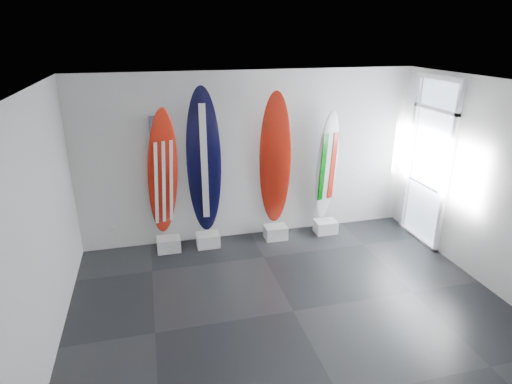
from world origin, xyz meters
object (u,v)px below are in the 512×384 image
object	(u,v)px
surfboard_swiss	(275,161)
surfboard_navy	(204,163)
surfboard_usa	(163,174)
surfboard_italy	(327,167)

from	to	relation	value
surfboard_swiss	surfboard_navy	bearing A→B (deg)	-166.26
surfboard_usa	surfboard_italy	distance (m)	2.93
surfboard_navy	surfboard_swiss	bearing A→B (deg)	6.59
surfboard_usa	surfboard_navy	world-z (taller)	surfboard_navy
surfboard_italy	surfboard_usa	bearing A→B (deg)	164.57
surfboard_swiss	surfboard_italy	size ratio (longest dim) A/B	1.18
surfboard_italy	surfboard_swiss	bearing A→B (deg)	164.57
surfboard_usa	surfboard_swiss	size ratio (longest dim) A/B	0.93
surfboard_swiss	surfboard_italy	xyz separation A→B (m)	(0.99, 0.00, -0.19)
surfboard_navy	surfboard_italy	size ratio (longest dim) A/B	1.23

